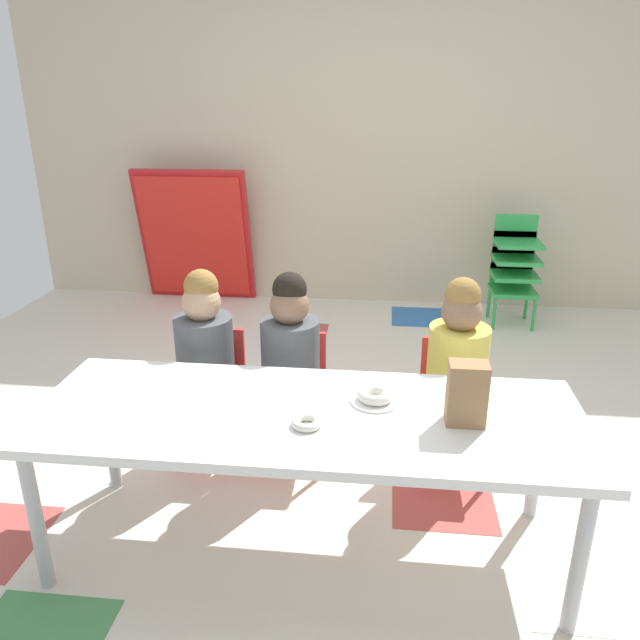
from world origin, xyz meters
name	(u,v)px	position (x,y,z in m)	size (l,w,h in m)	color
ground_plane	(346,439)	(0.00, 0.00, -0.01)	(5.47, 4.43, 0.02)	silver
back_wall	(368,139)	(0.00, 2.22, 1.29)	(5.47, 0.10, 2.58)	beige
craft_table	(306,423)	(-0.09, -0.80, 0.54)	(1.94, 0.70, 0.59)	white
seated_child_near_camera	(205,349)	(-0.63, -0.22, 0.55)	(0.32, 0.32, 0.92)	red
seated_child_middle_seat	(291,353)	(-0.24, -0.22, 0.55)	(0.32, 0.32, 0.92)	red
seated_child_far_right	(457,360)	(0.49, -0.22, 0.55)	(0.32, 0.31, 0.92)	red
kid_chair_green_stack	(515,264)	(1.11, 1.76, 0.46)	(0.32, 0.30, 0.80)	green
folded_activity_table	(195,237)	(-1.37, 2.02, 0.54)	(0.90, 0.29, 1.09)	red
paper_bag_brown	(467,394)	(0.45, -0.82, 0.70)	(0.13, 0.09, 0.22)	#9E754C
paper_plate_near_edge	(375,401)	(0.15, -0.71, 0.59)	(0.18, 0.18, 0.01)	white
donut_powdered_on_plate	(375,395)	(0.15, -0.71, 0.62)	(0.13, 0.13, 0.04)	white
donut_powdered_loose	(307,422)	(-0.08, -0.90, 0.61)	(0.11, 0.11, 0.03)	white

